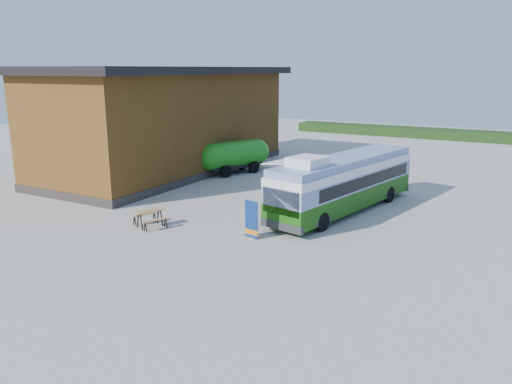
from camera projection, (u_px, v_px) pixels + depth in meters
The scene contains 10 objects.
ground at pixel (213, 227), 23.82m from camera, with size 100.00×100.00×0.00m, color #BCB7AD.
barn at pixel (169, 122), 36.39m from camera, with size 9.60×21.20×7.50m.
hedge at pixel (479, 136), 52.18m from camera, with size 40.00×3.00×1.00m, color #264419.
bus at pixel (344, 182), 26.19m from camera, with size 4.52×11.22×3.37m.
awning at pixel (302, 162), 27.09m from camera, with size 3.19×4.35×0.50m.
banner at pixel (251, 223), 22.18m from camera, with size 0.74×0.28×1.72m.
picnic_table at pixel (150, 215), 23.79m from camera, with size 1.80×1.71×0.81m.
person_a at pixel (315, 176), 31.27m from camera, with size 0.60×0.40×1.65m, color #999999.
person_b at pixel (299, 188), 27.44m from camera, with size 0.98×0.76×2.01m, color #999999.
slurry_tanker at pixel (234, 155), 35.75m from camera, with size 3.42×5.95×2.33m.
Camera 1 is at (12.83, -18.85, 7.39)m, focal length 35.00 mm.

